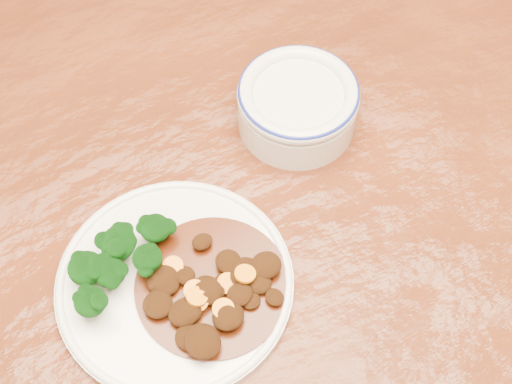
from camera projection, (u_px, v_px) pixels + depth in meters
dining_table at (284, 232)px, 0.83m from camera, size 1.57×1.02×0.75m
dinner_plate at (175, 283)px, 0.70m from camera, size 0.24×0.24×0.01m
broccoli_florets at (116, 258)px, 0.69m from camera, size 0.12×0.07×0.04m
mince_stew at (210, 292)px, 0.68m from camera, size 0.15×0.15×0.02m
dip_bowl at (298, 104)px, 0.79m from camera, size 0.14×0.14×0.06m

